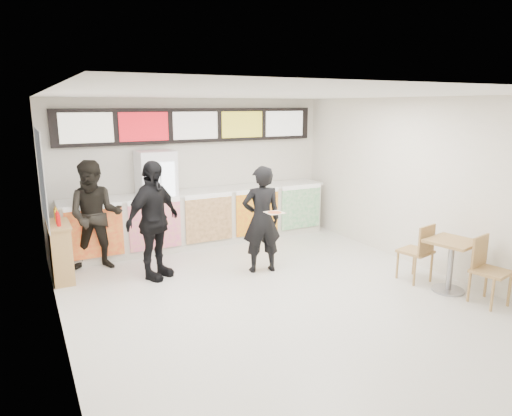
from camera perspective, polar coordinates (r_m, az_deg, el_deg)
floor at (r=7.10m, az=2.62°, el=-11.02°), size 7.00×7.00×0.00m
ceiling at (r=6.50m, az=2.89°, el=13.97°), size 7.00×7.00×0.00m
wall_back at (r=9.77m, az=-7.69°, el=4.64°), size 6.00×0.00×6.00m
wall_left at (r=5.77m, az=-23.94°, el=-2.00°), size 0.00×7.00×7.00m
wall_right at (r=8.53m, az=20.45°, el=2.77°), size 0.00×7.00×7.00m
service_counter at (r=9.57m, az=-6.69°, el=-1.16°), size 5.56×0.77×1.14m
menu_board at (r=9.60m, az=-7.68°, el=10.20°), size 5.50×0.14×0.70m
drinks_fridge at (r=9.21m, az=-12.23°, el=0.82°), size 0.70×0.67×2.00m
mirror_panel at (r=8.13m, az=-25.27°, el=3.69°), size 0.01×2.00×1.50m
customer_main at (r=7.86m, az=0.69°, el=-1.45°), size 0.76×0.58×1.87m
customer_left at (r=8.44m, az=-19.43°, el=-0.92°), size 1.11×0.97×1.94m
customer_mid at (r=7.72m, az=-12.72°, el=-1.55°), size 1.24×1.04×1.99m
pizza_slice at (r=7.42m, az=2.34°, el=-0.52°), size 0.36×0.36×0.02m
cafe_table at (r=7.71m, az=23.21°, el=-5.55°), size 0.81×1.75×0.99m
condiment_ledge at (r=8.26m, az=-23.23°, el=-4.94°), size 0.35×0.87×1.16m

